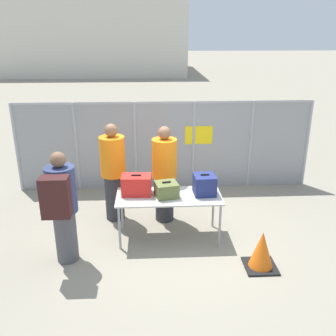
{
  "coord_description": "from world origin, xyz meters",
  "views": [
    {
      "loc": [
        -0.33,
        -5.67,
        3.38
      ],
      "look_at": [
        -0.01,
        0.59,
        1.05
      ],
      "focal_mm": 40.0,
      "sensor_mm": 36.0,
      "label": 1
    }
  ],
  "objects_px": {
    "suitcase_red": "(137,185)",
    "suitcase_olive": "(166,190)",
    "security_worker_far": "(113,171)",
    "utility_trailer": "(223,140)",
    "inspection_table": "(169,199)",
    "suitcase_navy": "(205,185)",
    "traveler_hooded": "(62,205)",
    "security_worker_near": "(164,173)",
    "traffic_cone": "(262,251)"
  },
  "relations": [
    {
      "from": "suitcase_red",
      "to": "suitcase_olive",
      "type": "xyz_separation_m",
      "value": [
        0.49,
        -0.12,
        -0.04
      ]
    },
    {
      "from": "suitcase_olive",
      "to": "security_worker_far",
      "type": "xyz_separation_m",
      "value": [
        -0.93,
        0.77,
        0.05
      ]
    },
    {
      "from": "utility_trailer",
      "to": "inspection_table",
      "type": "bearing_deg",
      "value": -111.27
    },
    {
      "from": "suitcase_olive",
      "to": "suitcase_navy",
      "type": "xyz_separation_m",
      "value": [
        0.64,
        0.07,
        0.05
      ]
    },
    {
      "from": "security_worker_far",
      "to": "utility_trailer",
      "type": "xyz_separation_m",
      "value": [
        2.79,
        3.92,
        -0.56
      ]
    },
    {
      "from": "suitcase_olive",
      "to": "security_worker_far",
      "type": "relative_size",
      "value": 0.23
    },
    {
      "from": "traveler_hooded",
      "to": "utility_trailer",
      "type": "bearing_deg",
      "value": 38.57
    },
    {
      "from": "traveler_hooded",
      "to": "security_worker_far",
      "type": "distance_m",
      "value": 1.54
    },
    {
      "from": "inspection_table",
      "to": "security_worker_far",
      "type": "distance_m",
      "value": 1.25
    },
    {
      "from": "security_worker_near",
      "to": "traffic_cone",
      "type": "xyz_separation_m",
      "value": [
        1.38,
        -1.61,
        -0.65
      ]
    },
    {
      "from": "security_worker_near",
      "to": "utility_trailer",
      "type": "distance_m",
      "value": 4.46
    },
    {
      "from": "suitcase_red",
      "to": "utility_trailer",
      "type": "relative_size",
      "value": 0.15
    },
    {
      "from": "suitcase_red",
      "to": "utility_trailer",
      "type": "xyz_separation_m",
      "value": [
        2.35,
        4.58,
        -0.56
      ]
    },
    {
      "from": "inspection_table",
      "to": "suitcase_red",
      "type": "relative_size",
      "value": 3.49
    },
    {
      "from": "security_worker_near",
      "to": "traffic_cone",
      "type": "bearing_deg",
      "value": 133.35
    },
    {
      "from": "traveler_hooded",
      "to": "utility_trailer",
      "type": "height_order",
      "value": "traveler_hooded"
    },
    {
      "from": "suitcase_navy",
      "to": "traffic_cone",
      "type": "xyz_separation_m",
      "value": [
        0.74,
        -1.0,
        -0.67
      ]
    },
    {
      "from": "suitcase_red",
      "to": "security_worker_far",
      "type": "relative_size",
      "value": 0.27
    },
    {
      "from": "security_worker_far",
      "to": "traffic_cone",
      "type": "distance_m",
      "value": 2.95
    },
    {
      "from": "suitcase_red",
      "to": "suitcase_navy",
      "type": "bearing_deg",
      "value": -2.53
    },
    {
      "from": "suitcase_navy",
      "to": "traveler_hooded",
      "type": "height_order",
      "value": "traveler_hooded"
    },
    {
      "from": "utility_trailer",
      "to": "suitcase_olive",
      "type": "bearing_deg",
      "value": -111.61
    },
    {
      "from": "inspection_table",
      "to": "suitcase_olive",
      "type": "xyz_separation_m",
      "value": [
        -0.04,
        -0.02,
        0.18
      ]
    },
    {
      "from": "traveler_hooded",
      "to": "traffic_cone",
      "type": "bearing_deg",
      "value": -24.56
    },
    {
      "from": "traveler_hooded",
      "to": "traffic_cone",
      "type": "distance_m",
      "value": 3.04
    },
    {
      "from": "utility_trailer",
      "to": "traffic_cone",
      "type": "height_order",
      "value": "utility_trailer"
    },
    {
      "from": "security_worker_far",
      "to": "security_worker_near",
      "type": "bearing_deg",
      "value": 161.34
    },
    {
      "from": "security_worker_far",
      "to": "traffic_cone",
      "type": "height_order",
      "value": "security_worker_far"
    },
    {
      "from": "traffic_cone",
      "to": "security_worker_near",
      "type": "bearing_deg",
      "value": 130.56
    },
    {
      "from": "suitcase_olive",
      "to": "utility_trailer",
      "type": "xyz_separation_m",
      "value": [
        1.86,
        4.7,
        -0.52
      ]
    },
    {
      "from": "inspection_table",
      "to": "utility_trailer",
      "type": "xyz_separation_m",
      "value": [
        1.82,
        4.67,
        -0.34
      ]
    },
    {
      "from": "suitcase_red",
      "to": "security_worker_far",
      "type": "xyz_separation_m",
      "value": [
        -0.44,
        0.66,
        0.0
      ]
    },
    {
      "from": "traveler_hooded",
      "to": "inspection_table",
      "type": "bearing_deg",
      "value": 3.3
    },
    {
      "from": "traffic_cone",
      "to": "traveler_hooded",
      "type": "bearing_deg",
      "value": 174.08
    },
    {
      "from": "suitcase_olive",
      "to": "utility_trailer",
      "type": "distance_m",
      "value": 5.08
    },
    {
      "from": "suitcase_navy",
      "to": "traveler_hooded",
      "type": "relative_size",
      "value": 0.21
    },
    {
      "from": "suitcase_olive",
      "to": "inspection_table",
      "type": "bearing_deg",
      "value": 27.78
    },
    {
      "from": "utility_trailer",
      "to": "traveler_hooded",
      "type": "bearing_deg",
      "value": -122.78
    },
    {
      "from": "inspection_table",
      "to": "utility_trailer",
      "type": "bearing_deg",
      "value": 68.73
    },
    {
      "from": "suitcase_navy",
      "to": "security_worker_far",
      "type": "bearing_deg",
      "value": 155.8
    },
    {
      "from": "inspection_table",
      "to": "suitcase_red",
      "type": "bearing_deg",
      "value": 169.96
    },
    {
      "from": "traffic_cone",
      "to": "inspection_table",
      "type": "bearing_deg",
      "value": 144.45
    },
    {
      "from": "traffic_cone",
      "to": "suitcase_red",
      "type": "bearing_deg",
      "value": 150.73
    },
    {
      "from": "suitcase_olive",
      "to": "traveler_hooded",
      "type": "xyz_separation_m",
      "value": [
        -1.57,
        -0.63,
        0.07
      ]
    },
    {
      "from": "inspection_table",
      "to": "suitcase_navy",
      "type": "xyz_separation_m",
      "value": [
        0.6,
        0.04,
        0.23
      ]
    },
    {
      "from": "security_worker_far",
      "to": "suitcase_olive",
      "type": "bearing_deg",
      "value": 127.5
    },
    {
      "from": "security_worker_near",
      "to": "traffic_cone",
      "type": "height_order",
      "value": "security_worker_near"
    },
    {
      "from": "suitcase_red",
      "to": "traveler_hooded",
      "type": "relative_size",
      "value": 0.28
    },
    {
      "from": "suitcase_red",
      "to": "suitcase_navy",
      "type": "height_order",
      "value": "suitcase_navy"
    },
    {
      "from": "security_worker_far",
      "to": "inspection_table",
      "type": "bearing_deg",
      "value": 129.5
    }
  ]
}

